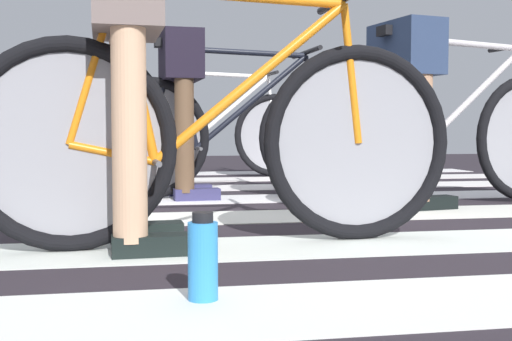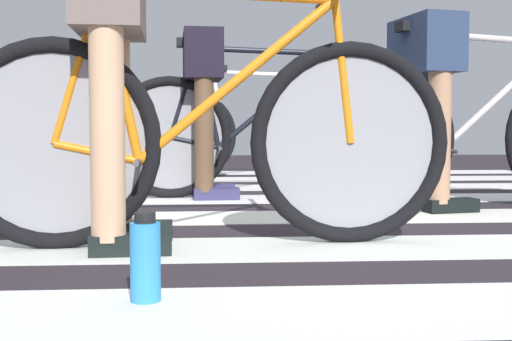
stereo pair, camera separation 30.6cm
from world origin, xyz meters
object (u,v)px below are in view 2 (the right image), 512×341
bicycle_3_of_4 (256,133)px  cyclist_3_of_4 (203,91)px  cyclist_1_of_4 (112,57)px  cyclist_2_of_4 (426,86)px  bicycle_4_of_4 (254,132)px  bicycle_1_of_4 (205,135)px  bicycle_2_of_4 (479,133)px  water_bottle (145,260)px

bicycle_3_of_4 → cyclist_3_of_4: 0.40m
cyclist_1_of_4 → cyclist_3_of_4: 1.63m
cyclist_2_of_4 → bicycle_3_of_4: 1.07m
cyclist_3_of_4 → bicycle_4_of_4: cyclist_3_of_4 is taller
bicycle_3_of_4 → cyclist_1_of_4: bearing=-113.9°
cyclist_1_of_4 → bicycle_4_of_4: size_ratio=0.58×
cyclist_2_of_4 → bicycle_1_of_4: bearing=-150.5°
bicycle_4_of_4 → cyclist_2_of_4: bearing=-78.1°
bicycle_2_of_4 → cyclist_3_of_4: cyclist_3_of_4 is taller
bicycle_1_of_4 → cyclist_2_of_4: bearing=37.7°
bicycle_2_of_4 → cyclist_3_of_4: 1.56m
bicycle_1_of_4 → cyclist_2_of_4: cyclist_2_of_4 is taller
cyclist_3_of_4 → water_bottle: (-0.11, -2.32, -0.53)m
cyclist_2_of_4 → water_bottle: size_ratio=4.50×
cyclist_1_of_4 → bicycle_3_of_4: bearing=66.8°
bicycle_4_of_4 → water_bottle: bicycle_4_of_4 is taller
bicycle_3_of_4 → water_bottle: bicycle_3_of_4 is taller
cyclist_1_of_4 → water_bottle: size_ratio=4.72×
bicycle_3_of_4 → bicycle_4_of_4: size_ratio=1.00×
bicycle_2_of_4 → bicycle_4_of_4: bearing=103.7°
bicycle_3_of_4 → water_bottle: size_ratio=8.14×
bicycle_1_of_4 → bicycle_2_of_4: same height
bicycle_1_of_4 → cyclist_1_of_4: bearing=180.0°
bicycle_1_of_4 → bicycle_4_of_4: 3.22m
bicycle_1_of_4 → cyclist_1_of_4: cyclist_1_of_4 is taller
bicycle_2_of_4 → water_bottle: (-1.52, -1.73, -0.28)m
bicycle_2_of_4 → water_bottle: 2.32m
bicycle_1_of_4 → cyclist_3_of_4: 1.61m
cyclist_2_of_4 → bicycle_2_of_4: bearing=0.0°
cyclist_1_of_4 → water_bottle: cyclist_1_of_4 is taller
cyclist_1_of_4 → bicycle_4_of_4: (0.68, 3.22, -0.27)m
bicycle_4_of_4 → bicycle_1_of_4: bearing=-102.3°
bicycle_1_of_4 → cyclist_1_of_4: size_ratio=1.73×
cyclist_3_of_4 → water_bottle: cyclist_3_of_4 is taller
cyclist_1_of_4 → bicycle_2_of_4: bearing=27.7°
cyclist_3_of_4 → cyclist_1_of_4: bearing=-103.8°
bicycle_1_of_4 → bicycle_4_of_4: bearing=80.3°
bicycle_1_of_4 → bicycle_4_of_4: (0.37, 3.20, 0.00)m
cyclist_2_of_4 → bicycle_3_of_4: cyclist_2_of_4 is taller
bicycle_1_of_4 → cyclist_2_of_4: (1.09, 0.94, 0.24)m
bicycle_4_of_4 → cyclist_3_of_4: bearing=-109.5°
bicycle_1_of_4 → water_bottle: bearing=-103.4°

